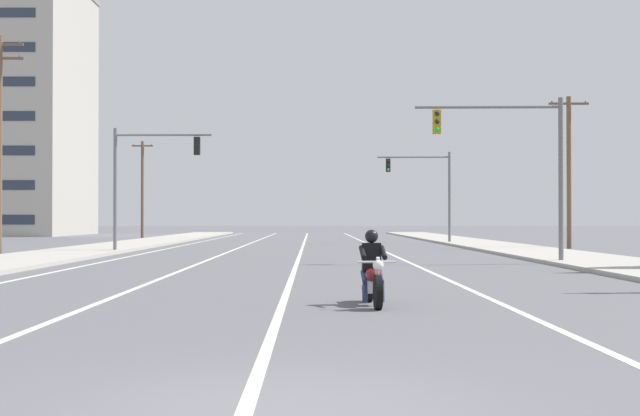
% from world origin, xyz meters
% --- Properties ---
extents(ground_plane, '(400.00, 400.00, 0.00)m').
position_xyz_m(ground_plane, '(0.00, 0.00, 0.00)').
color(ground_plane, '#5B5B60').
extents(lane_stripe_center, '(0.16, 100.00, 0.01)m').
position_xyz_m(lane_stripe_center, '(-0.27, 45.00, 0.00)').
color(lane_stripe_center, beige).
rests_on(lane_stripe_center, ground).
extents(lane_stripe_left, '(0.16, 100.00, 0.01)m').
position_xyz_m(lane_stripe_left, '(-3.92, 45.00, 0.00)').
color(lane_stripe_left, beige).
rests_on(lane_stripe_left, ground).
extents(lane_stripe_right, '(0.16, 100.00, 0.01)m').
position_xyz_m(lane_stripe_right, '(4.02, 45.00, 0.00)').
color(lane_stripe_right, beige).
rests_on(lane_stripe_right, ground).
extents(lane_stripe_far_left, '(0.16, 100.00, 0.01)m').
position_xyz_m(lane_stripe_far_left, '(-7.80, 45.00, 0.00)').
color(lane_stripe_far_left, beige).
rests_on(lane_stripe_far_left, ground).
extents(sidewalk_kerb_right, '(4.40, 110.00, 0.14)m').
position_xyz_m(sidewalk_kerb_right, '(11.09, 40.00, 0.07)').
color(sidewalk_kerb_right, '#ADA89E').
rests_on(sidewalk_kerb_right, ground).
extents(sidewalk_kerb_left, '(4.40, 110.00, 0.14)m').
position_xyz_m(sidewalk_kerb_left, '(-11.09, 40.00, 0.07)').
color(sidewalk_kerb_left, '#ADA89E').
rests_on(sidewalk_kerb_left, ground).
extents(motorcycle_with_rider, '(0.70, 2.19, 1.46)m').
position_xyz_m(motorcycle_with_rider, '(1.48, 9.29, 0.59)').
color(motorcycle_with_rider, black).
rests_on(motorcycle_with_rider, ground).
extents(traffic_signal_near_right, '(5.52, 0.37, 6.20)m').
position_xyz_m(traffic_signal_near_right, '(7.98, 25.12, 4.14)').
color(traffic_signal_near_right, slate).
rests_on(traffic_signal_near_right, ground).
extents(traffic_signal_near_left, '(4.90, 0.37, 6.20)m').
position_xyz_m(traffic_signal_near_left, '(-8.12, 36.29, 4.10)').
color(traffic_signal_near_left, slate).
rests_on(traffic_signal_near_left, ground).
extents(traffic_signal_mid_right, '(4.96, 0.37, 6.20)m').
position_xyz_m(traffic_signal_mid_right, '(8.16, 51.85, 4.10)').
color(traffic_signal_mid_right, slate).
rests_on(traffic_signal_mid_right, ground).
extents(utility_pole_right_far, '(2.23, 0.26, 8.52)m').
position_xyz_m(utility_pole_right_far, '(14.66, 41.45, 4.47)').
color(utility_pole_right_far, brown).
rests_on(utility_pole_right_far, ground).
extents(utility_pole_left_far, '(1.84, 0.26, 8.46)m').
position_xyz_m(utility_pole_left_far, '(-14.55, 69.54, 4.41)').
color(utility_pole_left_far, brown).
rests_on(utility_pole_left_far, ground).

